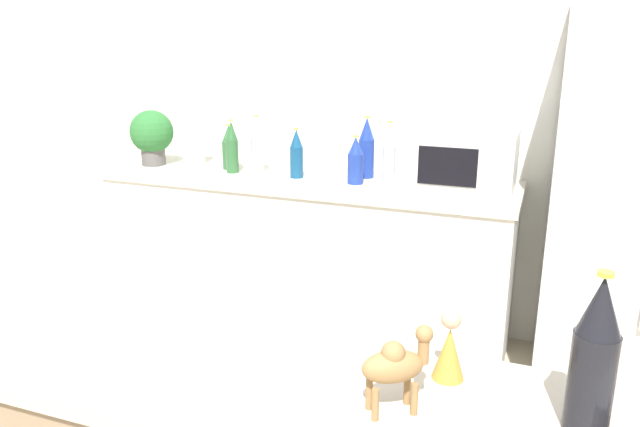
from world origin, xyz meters
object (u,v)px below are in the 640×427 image
paper_towel_roll (193,142)px  back_bottle_1 (356,161)px  back_bottle_4 (389,156)px  back_bottle_5 (366,148)px  back_bottle_6 (229,148)px  back_bottle_3 (296,154)px  back_bottle_2 (232,147)px  back_bottle_0 (257,145)px  wise_man_figurine_crimson (449,349)px  wine_bottle (594,357)px  microwave (463,160)px  potted_plant (152,134)px  camel_figurine (396,364)px

paper_towel_roll → back_bottle_1: paper_towel_roll is taller
back_bottle_4 → back_bottle_5: size_ratio=1.02×
back_bottle_4 → back_bottle_6: (-0.92, 0.11, -0.04)m
back_bottle_6 → back_bottle_3: bearing=-8.7°
back_bottle_5 → back_bottle_6: (-0.75, -0.06, -0.03)m
back_bottle_4 → back_bottle_5: 0.24m
back_bottle_6 → back_bottle_2: bearing=-52.5°
back_bottle_0 → back_bottle_3: bearing=-6.5°
back_bottle_0 → wise_man_figurine_crimson: size_ratio=2.01×
back_bottle_5 → wise_man_figurine_crimson: (0.73, -1.86, -0.03)m
paper_towel_roll → back_bottle_4: 1.16m
back_bottle_5 → wine_bottle: wine_bottle is taller
microwave → wise_man_figurine_crimson: (0.23, -1.80, -0.02)m
potted_plant → paper_towel_roll: size_ratio=1.21×
microwave → wise_man_figurine_crimson: 1.82m
back_bottle_3 → back_bottle_4: back_bottle_4 is taller
potted_plant → back_bottle_1: potted_plant is taller
back_bottle_2 → wine_bottle: bearing=-47.2°
back_bottle_5 → potted_plant: bearing=-174.2°
back_bottle_5 → wine_bottle: 2.18m
back_bottle_1 → back_bottle_3: bearing=176.7°
back_bottle_1 → back_bottle_3: 0.32m
back_bottle_0 → back_bottle_6: 0.19m
back_bottle_3 → back_bottle_6: bearing=171.3°
back_bottle_1 → wise_man_figurine_crimson: size_ratio=1.57×
microwave → wine_bottle: wine_bottle is taller
microwave → back_bottle_0: size_ratio=1.57×
microwave → back_bottle_2: same height
back_bottle_0 → back_bottle_3: 0.24m
back_bottle_3 → wise_man_figurine_crimson: 2.03m
back_bottle_1 → camel_figurine: back_bottle_1 is taller
paper_towel_roll → back_bottle_2: back_bottle_2 is taller
back_bottle_4 → camel_figurine: bearing=-75.1°
microwave → back_bottle_6: bearing=-180.0°
potted_plant → paper_towel_roll: (0.21, 0.08, -0.04)m
back_bottle_4 → wise_man_figurine_crimson: back_bottle_4 is taller
back_bottle_4 → wise_man_figurine_crimson: 1.78m
back_bottle_1 → wise_man_figurine_crimson: (0.74, -1.72, 0.00)m
back_bottle_1 → back_bottle_5: (0.01, 0.15, 0.04)m
potted_plant → wise_man_figurine_crimson: bearing=-42.1°
microwave → back_bottle_3: microwave is taller
back_bottle_0 → back_bottle_4: 0.73m
back_bottle_0 → camel_figurine: (1.22, -1.91, 0.00)m
potted_plant → wise_man_figurine_crimson: potted_plant is taller
wine_bottle → camel_figurine: 0.34m
back_bottle_0 → back_bottle_5: size_ratio=0.97×
wine_bottle → back_bottle_0: bearing=129.9°
back_bottle_2 → back_bottle_3: (0.36, 0.01, -0.01)m
wine_bottle → wise_man_figurine_crimson: (-0.26, 0.09, -0.08)m
potted_plant → wise_man_figurine_crimson: 2.60m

